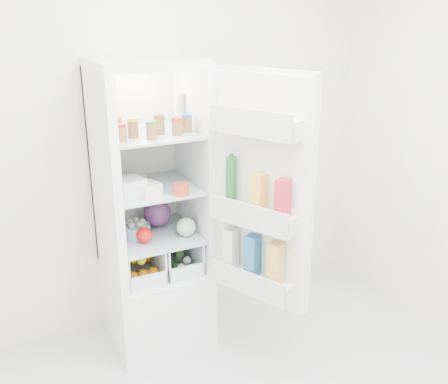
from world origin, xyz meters
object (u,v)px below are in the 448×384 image
refrigerator (152,242)px  fridge_door (260,198)px  red_cabbage (157,213)px  mushroom_bowl (136,231)px

refrigerator → fridge_door: bearing=-54.9°
red_cabbage → fridge_door: (0.37, -0.66, 0.26)m
mushroom_bowl → fridge_door: (0.54, -0.55, 0.31)m
refrigerator → mushroom_bowl: size_ratio=10.84×
red_cabbage → mushroom_bowl: (-0.17, -0.10, -0.05)m
refrigerator → fridge_door: size_ratio=1.38×
red_cabbage → mushroom_bowl: 0.21m
mushroom_bowl → fridge_door: bearing=-45.7°
refrigerator → fridge_door: refrigerator is taller
refrigerator → red_cabbage: (0.06, 0.05, 0.17)m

